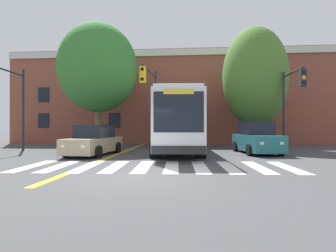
% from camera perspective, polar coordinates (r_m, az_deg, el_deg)
% --- Properties ---
extents(ground_plane, '(120.00, 120.00, 0.00)m').
position_cam_1_polar(ground_plane, '(8.58, -8.00, -11.06)').
color(ground_plane, '#424244').
extents(crosswalk, '(11.05, 3.77, 0.01)m').
position_cam_1_polar(crosswalk, '(10.76, -2.30, -8.82)').
color(crosswalk, white).
rests_on(crosswalk, ground).
extents(lane_line_yellow_inner, '(0.12, 36.00, 0.01)m').
position_cam_1_polar(lane_line_yellow_inner, '(24.99, -5.43, -3.91)').
color(lane_line_yellow_inner, gold).
rests_on(lane_line_yellow_inner, ground).
extents(lane_line_yellow_outer, '(0.12, 36.00, 0.01)m').
position_cam_1_polar(lane_line_yellow_outer, '(24.96, -5.07, -3.92)').
color(lane_line_yellow_outer, gold).
rests_on(lane_line_yellow_outer, ground).
extents(city_bus, '(3.28, 11.68, 3.55)m').
position_cam_1_polar(city_bus, '(17.05, 1.92, 0.91)').
color(city_bus, white).
rests_on(city_bus, ground).
extents(car_tan_near_lane, '(2.35, 4.78, 1.74)m').
position_cam_1_polar(car_tan_near_lane, '(15.75, -15.73, -3.21)').
color(car_tan_near_lane, tan).
rests_on(car_tan_near_lane, ground).
extents(car_teal_far_lane, '(2.40, 4.53, 1.96)m').
position_cam_1_polar(car_teal_far_lane, '(16.95, 18.67, -2.69)').
color(car_teal_far_lane, '#236B70').
rests_on(car_teal_far_lane, ground).
extents(traffic_light_near_corner, '(0.34, 3.15, 5.33)m').
position_cam_1_polar(traffic_light_near_corner, '(18.26, 25.24, 6.08)').
color(traffic_light_near_corner, '#28282D').
rests_on(traffic_light_near_corner, ground).
extents(traffic_light_far_corner, '(0.35, 3.24, 5.63)m').
position_cam_1_polar(traffic_light_far_corner, '(19.83, -30.96, 6.02)').
color(traffic_light_far_corner, '#28282D').
rests_on(traffic_light_far_corner, ground).
extents(traffic_light_overhead, '(0.56, 4.43, 5.96)m').
position_cam_1_polar(traffic_light_overhead, '(18.65, -3.68, 7.16)').
color(traffic_light_overhead, '#28282D').
rests_on(traffic_light_overhead, ground).
extents(street_tree_curbside_large, '(6.51, 6.50, 9.25)m').
position_cam_1_polar(street_tree_curbside_large, '(21.38, 18.35, 10.12)').
color(street_tree_curbside_large, brown).
rests_on(street_tree_curbside_large, ground).
extents(street_tree_curbside_small, '(8.47, 8.45, 9.73)m').
position_cam_1_polar(street_tree_curbside_small, '(21.67, -14.99, 12.11)').
color(street_tree_curbside_small, brown).
rests_on(street_tree_curbside_small, ground).
extents(building_facade, '(34.95, 7.01, 8.98)m').
position_cam_1_polar(building_facade, '(27.94, 4.42, 5.70)').
color(building_facade, brown).
rests_on(building_facade, ground).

